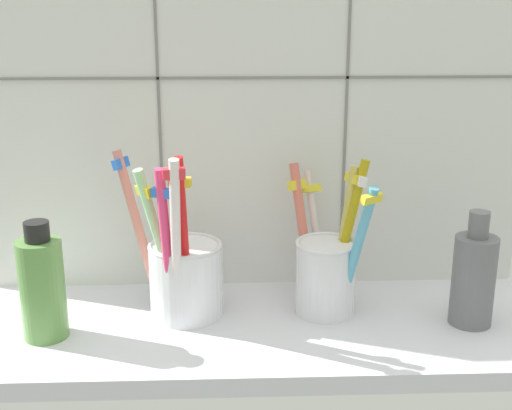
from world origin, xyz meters
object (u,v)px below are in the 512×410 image
at_px(soap_bottle, 42,286).
at_px(toothbrush_cup_left, 183,272).
at_px(toothbrush_cup_right, 327,268).
at_px(ceramic_vase, 474,277).

bearing_deg(soap_bottle, toothbrush_cup_left, 17.24).
height_order(toothbrush_cup_right, ceramic_vase, toothbrush_cup_right).
bearing_deg(ceramic_vase, soap_bottle, -178.40).
bearing_deg(ceramic_vase, toothbrush_cup_right, 166.53).
relative_size(toothbrush_cup_right, ceramic_vase, 1.37).
xyz_separation_m(toothbrush_cup_left, soap_bottle, (-0.14, -0.04, 0.00)).
height_order(toothbrush_cup_left, soap_bottle, toothbrush_cup_left).
height_order(toothbrush_cup_left, toothbrush_cup_right, toothbrush_cup_left).
bearing_deg(toothbrush_cup_right, ceramic_vase, -13.47).
distance_m(toothbrush_cup_left, toothbrush_cup_right, 0.16).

